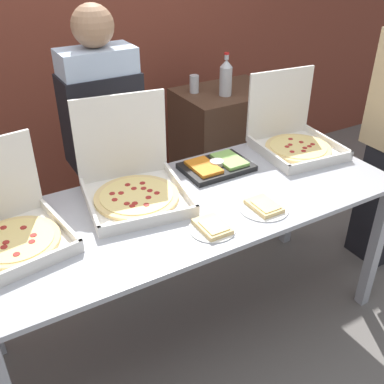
{
  "coord_description": "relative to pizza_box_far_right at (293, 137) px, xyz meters",
  "views": [
    {
      "loc": [
        -0.94,
        -1.62,
        2.04
      ],
      "look_at": [
        0.0,
        0.0,
        0.92
      ],
      "focal_mm": 42.0,
      "sensor_mm": 36.0,
      "label": 1
    }
  ],
  "objects": [
    {
      "name": "soda_can_silver",
      "position": [
        -0.2,
        0.84,
        0.13
      ],
      "size": [
        0.07,
        0.07,
        0.12
      ],
      "color": "silver",
      "rests_on": "sideboard_podium"
    },
    {
      "name": "soda_bottle",
      "position": [
        -0.04,
        0.68,
        0.19
      ],
      "size": [
        0.09,
        0.09,
        0.29
      ],
      "color": "#B7BCC1",
      "rests_on": "sideboard_podium"
    },
    {
      "name": "veggie_tray",
      "position": [
        -0.54,
        0.01,
        -0.06
      ],
      "size": [
        0.38,
        0.26,
        0.05
      ],
      "color": "black",
      "rests_on": "buffet_table"
    },
    {
      "name": "paper_plate_front_left",
      "position": [
        -0.56,
        -0.44,
        -0.07
      ],
      "size": [
        0.24,
        0.24,
        0.03
      ],
      "color": "white",
      "rests_on": "buffet_table"
    },
    {
      "name": "pizza_box_far_right",
      "position": [
        0.0,
        0.0,
        0.0
      ],
      "size": [
        0.48,
        0.5,
        0.44
      ],
      "rotation": [
        0.0,
        0.0,
        -0.1
      ],
      "color": "silver",
      "rests_on": "buffet_table"
    },
    {
      "name": "ground_plane",
      "position": [
        -0.82,
        -0.21,
        -0.95
      ],
      "size": [
        16.0,
        16.0,
        0.0
      ],
      "primitive_type": "plane",
      "color": "slate"
    },
    {
      "name": "brick_wall_behind",
      "position": [
        -0.82,
        1.49,
        0.45
      ],
      "size": [
        10.0,
        0.06,
        2.8
      ],
      "color": "brown",
      "rests_on": "ground_plane"
    },
    {
      "name": "person_server_vest",
      "position": [
        -1.01,
        0.47,
        0.02
      ],
      "size": [
        0.42,
        0.24,
        1.71
      ],
      "rotation": [
        0.0,
        0.0,
        3.14
      ],
      "color": "slate",
      "rests_on": "ground_plane"
    },
    {
      "name": "sideboard_podium",
      "position": [
        0.03,
        0.75,
        -0.44
      ],
      "size": [
        0.71,
        0.52,
        1.01
      ],
      "color": "#4C3323",
      "rests_on": "ground_plane"
    },
    {
      "name": "pizza_box_near_left",
      "position": [
        -1.65,
        -0.1,
        -0.0
      ],
      "size": [
        0.47,
        0.48,
        0.41
      ],
      "rotation": [
        0.0,
        0.0,
        0.15
      ],
      "color": "silver",
      "rests_on": "buffet_table"
    },
    {
      "name": "buffet_table",
      "position": [
        -0.82,
        -0.21,
        -0.18
      ],
      "size": [
        2.13,
        0.84,
        0.87
      ],
      "color": "#A8AAB2",
      "rests_on": "ground_plane"
    },
    {
      "name": "pizza_box_near_right",
      "position": [
        -1.05,
        -0.02,
        0.0
      ],
      "size": [
        0.54,
        0.55,
        0.47
      ],
      "rotation": [
        0.0,
        0.0,
        -0.15
      ],
      "color": "silver",
      "rests_on": "buffet_table"
    },
    {
      "name": "paper_plate_front_center",
      "position": [
        -0.86,
        -0.46,
        -0.07
      ],
      "size": [
        0.21,
        0.21,
        0.03
      ],
      "color": "white",
      "rests_on": "buffet_table"
    }
  ]
}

